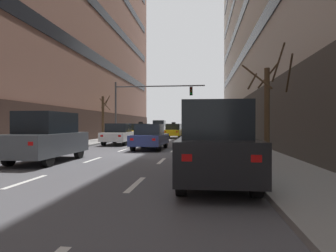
{
  "coord_description": "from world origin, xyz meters",
  "views": [
    {
      "loc": [
        3.41,
        -15.61,
        1.64
      ],
      "look_at": [
        -0.57,
        17.53,
        1.44
      ],
      "focal_mm": 30.43,
      "sensor_mm": 36.0,
      "label": 1
    }
  ],
  "objects": [
    {
      "name": "ground_plane",
      "position": [
        0.0,
        0.0,
        0.0
      ],
      "size": [
        120.0,
        120.0,
        0.0
      ],
      "primitive_type": "plane",
      "color": "#515156"
    },
    {
      "name": "sidewalk_left",
      "position": [
        -6.2,
        0.0,
        0.07
      ],
      "size": [
        2.79,
        80.0,
        0.14
      ],
      "primitive_type": "cube",
      "color": "gray",
      "rests_on": "ground"
    },
    {
      "name": "sidewalk_right",
      "position": [
        6.2,
        0.0,
        0.07
      ],
      "size": [
        2.79,
        80.0,
        0.14
      ],
      "primitive_type": "cube",
      "color": "gray",
      "rests_on": "ground"
    },
    {
      "name": "lane_stripe_l1_s2",
      "position": [
        -1.6,
        -8.0,
        0.0
      ],
      "size": [
        0.16,
        2.0,
        0.01
      ],
      "primitive_type": "cube",
      "color": "silver",
      "rests_on": "ground"
    },
    {
      "name": "lane_stripe_l1_s3",
      "position": [
        -1.6,
        -3.0,
        0.0
      ],
      "size": [
        0.16,
        2.0,
        0.01
      ],
      "primitive_type": "cube",
      "color": "silver",
      "rests_on": "ground"
    },
    {
      "name": "lane_stripe_l1_s4",
      "position": [
        -1.6,
        2.0,
        0.0
      ],
      "size": [
        0.16,
        2.0,
        0.01
      ],
      "primitive_type": "cube",
      "color": "silver",
      "rests_on": "ground"
    },
    {
      "name": "lane_stripe_l1_s5",
      "position": [
        -1.6,
        7.0,
        0.0
      ],
      "size": [
        0.16,
        2.0,
        0.01
      ],
      "primitive_type": "cube",
      "color": "silver",
      "rests_on": "ground"
    },
    {
      "name": "lane_stripe_l1_s6",
      "position": [
        -1.6,
        12.0,
        0.0
      ],
      "size": [
        0.16,
        2.0,
        0.01
      ],
      "primitive_type": "cube",
      "color": "silver",
      "rests_on": "ground"
    },
    {
      "name": "lane_stripe_l1_s7",
      "position": [
        -1.6,
        17.0,
        0.0
      ],
      "size": [
        0.16,
        2.0,
        0.01
      ],
      "primitive_type": "cube",
      "color": "silver",
      "rests_on": "ground"
    },
    {
      "name": "lane_stripe_l1_s8",
      "position": [
        -1.6,
        22.0,
        0.0
      ],
      "size": [
        0.16,
        2.0,
        0.01
      ],
      "primitive_type": "cube",
      "color": "silver",
      "rests_on": "ground"
    },
    {
      "name": "lane_stripe_l1_s9",
      "position": [
        -1.6,
        27.0,
        0.0
      ],
      "size": [
        0.16,
        2.0,
        0.01
      ],
      "primitive_type": "cube",
      "color": "silver",
      "rests_on": "ground"
    },
    {
      "name": "lane_stripe_l1_s10",
      "position": [
        -1.6,
        32.0,
        0.0
      ],
      "size": [
        0.16,
        2.0,
        0.01
      ],
      "primitive_type": "cube",
      "color": "silver",
      "rests_on": "ground"
    },
    {
      "name": "lane_stripe_l2_s2",
      "position": [
        1.6,
        -8.0,
        0.0
      ],
      "size": [
        0.16,
        2.0,
        0.01
      ],
      "primitive_type": "cube",
      "color": "silver",
      "rests_on": "ground"
    },
    {
      "name": "lane_stripe_l2_s3",
      "position": [
        1.6,
        -3.0,
        0.0
      ],
      "size": [
        0.16,
        2.0,
        0.01
      ],
      "primitive_type": "cube",
      "color": "silver",
      "rests_on": "ground"
    },
    {
      "name": "lane_stripe_l2_s4",
      "position": [
        1.6,
        2.0,
        0.0
      ],
      "size": [
        0.16,
        2.0,
        0.01
      ],
      "primitive_type": "cube",
      "color": "silver",
      "rests_on": "ground"
    },
    {
      "name": "lane_stripe_l2_s5",
      "position": [
        1.6,
        7.0,
        0.0
      ],
      "size": [
        0.16,
        2.0,
        0.01
      ],
      "primitive_type": "cube",
      "color": "silver",
      "rests_on": "ground"
    },
    {
      "name": "lane_stripe_l2_s6",
      "position": [
        1.6,
        12.0,
        0.0
      ],
      "size": [
        0.16,
        2.0,
        0.01
      ],
      "primitive_type": "cube",
      "color": "silver",
      "rests_on": "ground"
    },
    {
      "name": "lane_stripe_l2_s7",
      "position": [
        1.6,
        17.0,
        0.0
      ],
      "size": [
        0.16,
        2.0,
        0.01
      ],
      "primitive_type": "cube",
      "color": "silver",
      "rests_on": "ground"
    },
    {
      "name": "lane_stripe_l2_s8",
      "position": [
        1.6,
        22.0,
        0.0
      ],
      "size": [
        0.16,
        2.0,
        0.01
      ],
      "primitive_type": "cube",
      "color": "silver",
      "rests_on": "ground"
    },
    {
      "name": "lane_stripe_l2_s9",
      "position": [
        1.6,
        27.0,
        0.0
      ],
      "size": [
        0.16,
        2.0,
        0.01
      ],
      "primitive_type": "cube",
      "color": "silver",
      "rests_on": "ground"
    },
    {
      "name": "lane_stripe_l2_s10",
      "position": [
        1.6,
        32.0,
        0.0
      ],
      "size": [
        0.16,
        2.0,
        0.01
      ],
      "primitive_type": "cube",
      "color": "silver",
      "rests_on": "ground"
    },
    {
      "name": "car_driving_0",
      "position": [
        0.04,
        2.69,
        0.82
      ],
      "size": [
        1.94,
        4.47,
        1.66
      ],
      "color": "black",
      "rests_on": "ground"
    },
    {
      "name": "car_driving_1",
      "position": [
        -3.27,
        6.78,
        0.84
      ],
      "size": [
        1.95,
        4.58,
        1.71
      ],
      "color": "black",
      "rests_on": "ground"
    },
    {
      "name": "car_driving_2",
      "position": [
        -3.2,
        28.12,
        1.12
      ],
      "size": [
        2.07,
        4.7,
        2.25
      ],
      "color": "black",
      "rests_on": "ground"
    },
    {
      "name": "taxi_driving_3",
      "position": [
        0.04,
        18.23,
        0.84
      ],
      "size": [
        2.08,
        4.61,
        1.89
      ],
      "color": "black",
      "rests_on": "ground"
    },
    {
      "name": "taxi_driving_4",
      "position": [
        -3.13,
        14.43,
        0.85
      ],
      "size": [
        2.08,
        4.64,
        1.9
      ],
      "color": "black",
      "rests_on": "ground"
    },
    {
      "name": "car_driving_5",
      "position": [
        -3.29,
        -3.94,
        1.08
      ],
      "size": [
        1.89,
        4.49,
        2.17
      ],
      "color": "black",
      "rests_on": "ground"
    },
    {
      "name": "car_parked_0",
      "position": [
        3.76,
        -7.66,
        1.11
      ],
      "size": [
        1.98,
        4.62,
        2.23
      ],
      "color": "black",
      "rests_on": "ground"
    },
    {
      "name": "car_parked_1",
      "position": [
        3.76,
        -1.04,
        0.78
      ],
      "size": [
        1.85,
        4.25,
        1.58
      ],
      "color": "black",
      "rests_on": "ground"
    },
    {
      "name": "car_parked_2",
      "position": [
        3.75,
        4.11,
        0.86
      ],
      "size": [
        2.07,
        4.7,
        1.74
      ],
      "color": "black",
      "rests_on": "ground"
    },
    {
      "name": "traffic_signal_0",
      "position": [
        -2.34,
        12.08,
        4.15
      ],
      "size": [
        8.97,
        0.35,
        5.74
      ],
      "color": "#4C4C51",
      "rests_on": "sidewalk_left"
    },
    {
      "name": "street_tree_1",
      "position": [
        -5.9,
        10.38,
        2.34
      ],
      "size": [
        1.14,
        1.47,
        4.23
      ],
      "color": "#4C3823",
      "rests_on": "sidewalk_left"
    },
    {
      "name": "street_tree_2",
      "position": [
        5.95,
        -4.13,
        2.32
      ],
      "size": [
        1.93,
        1.76,
        4.6
      ],
      "color": "#4C3823",
      "rests_on": "sidewalk_right"
    }
  ]
}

